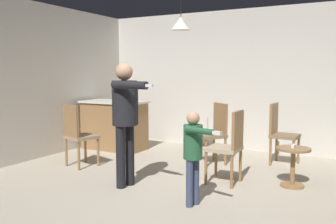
# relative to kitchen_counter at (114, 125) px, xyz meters

# --- Properties ---
(ground) EXTENTS (7.68, 7.68, 0.00)m
(ground) POSITION_rel_kitchen_counter_xyz_m (2.45, -1.99, -0.48)
(ground) COLOR #B2A893
(wall_back) EXTENTS (6.40, 0.10, 2.70)m
(wall_back) POSITION_rel_kitchen_counter_xyz_m (2.45, 1.21, 0.87)
(wall_back) COLOR beige
(wall_back) RESTS_ON ground
(kitchen_counter) EXTENTS (1.26, 0.66, 0.95)m
(kitchen_counter) POSITION_rel_kitchen_counter_xyz_m (0.00, 0.00, 0.00)
(kitchen_counter) COLOR olive
(kitchen_counter) RESTS_ON ground
(side_table_by_couch) EXTENTS (0.44, 0.44, 0.52)m
(side_table_by_couch) POSITION_rel_kitchen_counter_xyz_m (3.51, -0.83, -0.15)
(side_table_by_couch) COLOR olive
(side_table_by_couch) RESTS_ON ground
(person_adult) EXTENTS (0.76, 0.56, 1.62)m
(person_adult) POSITION_rel_kitchen_counter_xyz_m (1.57, -1.87, 0.53)
(person_adult) COLOR black
(person_adult) RESTS_ON ground
(person_child) EXTENTS (0.52, 0.40, 1.07)m
(person_child) POSITION_rel_kitchen_counter_xyz_m (2.65, -2.10, 0.19)
(person_child) COLOR #384260
(person_child) RESTS_ON ground
(dining_chair_by_counter) EXTENTS (0.44, 0.44, 1.00)m
(dining_chair_by_counter) POSITION_rel_kitchen_counter_xyz_m (3.11, 0.31, 0.07)
(dining_chair_by_counter) COLOR olive
(dining_chair_by_counter) RESTS_ON ground
(dining_chair_near_wall) EXTENTS (0.59, 0.59, 1.00)m
(dining_chair_near_wall) POSITION_rel_kitchen_counter_xyz_m (2.15, -0.17, 0.07)
(dining_chair_near_wall) COLOR olive
(dining_chair_near_wall) RESTS_ON ground
(dining_chair_centre_back) EXTENTS (0.42, 0.42, 1.00)m
(dining_chair_centre_back) POSITION_rel_kitchen_counter_xyz_m (2.73, -1.12, 0.07)
(dining_chair_centre_back) COLOR olive
(dining_chair_centre_back) RESTS_ON ground
(dining_chair_spare) EXTENTS (0.52, 0.52, 1.00)m
(dining_chair_spare) POSITION_rel_kitchen_counter_xyz_m (0.32, -1.40, 0.07)
(dining_chair_spare) COLOR olive
(dining_chair_spare) RESTS_ON ground
(spare_remote_on_table) EXTENTS (0.04, 0.13, 0.04)m
(spare_remote_on_table) POSITION_rel_kitchen_counter_xyz_m (3.51, -0.80, 0.06)
(spare_remote_on_table) COLOR white
(spare_remote_on_table) RESTS_ON side_table_by_couch
(ceiling_light_pendant) EXTENTS (0.32, 0.32, 0.55)m
(ceiling_light_pendant) POSITION_rel_kitchen_counter_xyz_m (1.75, -0.61, 1.77)
(ceiling_light_pendant) COLOR silver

